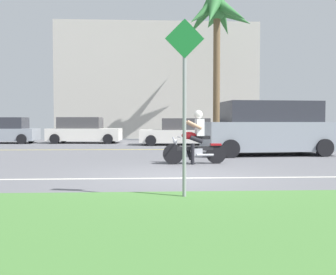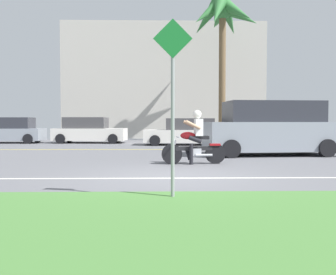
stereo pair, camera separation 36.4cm
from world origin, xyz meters
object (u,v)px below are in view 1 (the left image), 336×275
Objects in this scene: parked_car_0 at (2,131)px; parked_car_3 at (283,132)px; parked_car_2 at (182,132)px; street_sign at (184,92)px; parked_car_1 at (84,131)px; motorcyclist at (196,141)px; palm_tree_0 at (217,21)px; suv_nearby at (269,129)px.

parked_car_0 is 16.35m from parked_car_3.
parked_car_0 is 0.93× the size of parked_car_2.
street_sign is at bearing -61.03° from parked_car_0.
parked_car_3 is at bearing 11.85° from parked_car_2.
street_sign is at bearing -75.01° from parked_car_1.
motorcyclist is at bearing -121.65° from parked_car_3.
suv_nearby is at bearing -88.73° from palm_tree_0.
suv_nearby is 9.04m from street_sign.
parked_car_3 is (6.03, 1.26, 0.00)m from parked_car_2.
suv_nearby is 1.24× the size of parked_car_0.
parked_car_1 is 11.66m from parked_car_3.
street_sign is at bearing -116.15° from suv_nearby.
street_sign is at bearing -114.94° from parked_car_3.
street_sign is (-7.26, -15.61, 1.07)m from parked_car_3.
street_sign is (-3.97, -8.09, 0.77)m from suv_nearby.
parked_car_1 is at bearing -168.35° from palm_tree_0.
suv_nearby reaches higher than parked_car_1.
parked_car_1 is at bearing 104.99° from street_sign.
street_sign is (-0.82, -5.17, 1.07)m from motorcyclist.
motorcyclist is 14.90m from palm_tree_0.
suv_nearby is at bearing -32.48° from parked_car_0.
suv_nearby is 1.20× the size of parked_car_1.
parked_car_1 is 5.96m from parked_car_2.
parked_car_2 is (0.41, 9.18, -0.00)m from motorcyclist.
motorcyclist is at bearing -65.06° from parked_car_1.
parked_car_2 is 0.48× the size of palm_tree_0.
parked_car_1 is at bearing 135.31° from suv_nearby.
parked_car_1 reaches higher than parked_car_3.
palm_tree_0 is (2.93, 12.86, 6.94)m from motorcyclist.
motorcyclist is 14.97m from parked_car_0.
motorcyclist reaches higher than parked_car_0.
parked_car_3 reaches higher than parked_car_2.
suv_nearby is 11.95m from palm_tree_0.
palm_tree_0 reaches higher than parked_car_3.
parked_car_0 is 18.77m from street_sign.
parked_car_3 is 0.46× the size of palm_tree_0.
motorcyclist is at bearing -102.83° from palm_tree_0.
palm_tree_0 is at bearing 91.27° from suv_nearby.
suv_nearby is 6.83m from parked_car_2.
parked_car_0 is 4.70m from parked_car_1.
parked_car_0 is at bearing 118.97° from street_sign.
palm_tree_0 reaches higher than parked_car_1.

